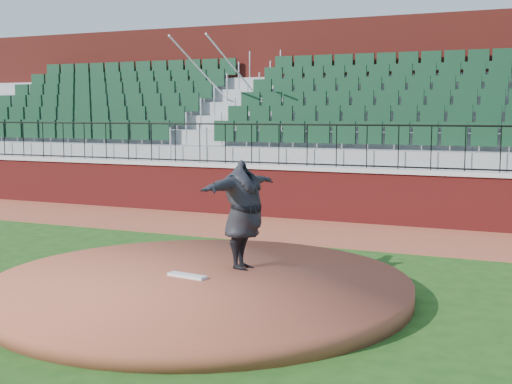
# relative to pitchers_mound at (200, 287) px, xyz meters

# --- Properties ---
(ground) EXTENTS (90.00, 90.00, 0.00)m
(ground) POSITION_rel_pitchers_mound_xyz_m (0.07, 0.27, -0.12)
(ground) COLOR #1C4413
(ground) RESTS_ON ground
(warning_track) EXTENTS (34.00, 3.20, 0.01)m
(warning_track) POSITION_rel_pitchers_mound_xyz_m (0.07, 5.67, -0.12)
(warning_track) COLOR brown
(warning_track) RESTS_ON ground
(field_wall) EXTENTS (34.00, 0.35, 1.20)m
(field_wall) POSITION_rel_pitchers_mound_xyz_m (0.07, 7.27, 0.47)
(field_wall) COLOR maroon
(field_wall) RESTS_ON ground
(wall_cap) EXTENTS (34.00, 0.45, 0.10)m
(wall_cap) POSITION_rel_pitchers_mound_xyz_m (0.07, 7.27, 1.12)
(wall_cap) COLOR #B7B7B7
(wall_cap) RESTS_ON field_wall
(wall_railing) EXTENTS (34.00, 0.05, 1.00)m
(wall_railing) POSITION_rel_pitchers_mound_xyz_m (0.07, 7.27, 1.67)
(wall_railing) COLOR black
(wall_railing) RESTS_ON wall_cap
(seating_stands) EXTENTS (34.00, 5.10, 4.60)m
(seating_stands) POSITION_rel_pitchers_mound_xyz_m (0.07, 10.00, 2.18)
(seating_stands) COLOR gray
(seating_stands) RESTS_ON ground
(concourse_wall) EXTENTS (34.00, 0.50, 5.50)m
(concourse_wall) POSITION_rel_pitchers_mound_xyz_m (0.07, 12.80, 2.62)
(concourse_wall) COLOR maroon
(concourse_wall) RESTS_ON ground
(pitchers_mound) EXTENTS (5.97, 5.97, 0.25)m
(pitchers_mound) POSITION_rel_pitchers_mound_xyz_m (0.00, 0.00, 0.00)
(pitchers_mound) COLOR brown
(pitchers_mound) RESTS_ON ground
(pitching_rubber) EXTENTS (0.63, 0.24, 0.04)m
(pitching_rubber) POSITION_rel_pitchers_mound_xyz_m (-0.20, -0.03, 0.15)
(pitching_rubber) COLOR silver
(pitching_rubber) RESTS_ON pitchers_mound
(pitcher) EXTENTS (0.68, 2.05, 1.64)m
(pitcher) POSITION_rel_pitchers_mound_xyz_m (0.31, 0.79, 0.95)
(pitcher) COLOR black
(pitcher) RESTS_ON pitchers_mound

